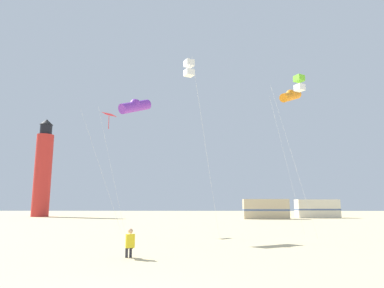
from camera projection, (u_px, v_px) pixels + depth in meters
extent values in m
cube|color=yellow|center=(130.00, 241.00, 13.40)|extent=(0.39, 0.32, 0.52)
sphere|color=#D8A87F|center=(130.00, 231.00, 13.46)|extent=(0.20, 0.20, 0.20)
cylinder|color=#2D2D38|center=(131.00, 247.00, 13.55)|extent=(0.24, 0.38, 0.13)
cylinder|color=#2D2D38|center=(131.00, 252.00, 13.66)|extent=(0.11, 0.11, 0.42)
cylinder|color=#2D2D38|center=(127.00, 247.00, 13.50)|extent=(0.24, 0.38, 0.13)
cylinder|color=#2D2D38|center=(127.00, 252.00, 13.61)|extent=(0.11, 0.11, 0.42)
cylinder|color=silver|center=(286.00, 161.00, 25.64)|extent=(1.73, 1.70, 10.64)
cylinder|color=orange|center=(291.00, 96.00, 27.38)|extent=(2.25, 2.27, 1.48)
sphere|color=orange|center=(290.00, 94.00, 27.41)|extent=(0.76, 0.76, 0.76)
cylinder|color=silver|center=(206.00, 147.00, 22.05)|extent=(1.72, 2.23, 11.50)
cube|color=white|center=(189.00, 63.00, 23.97)|extent=(0.82, 0.82, 0.44)
cube|color=white|center=(189.00, 73.00, 23.85)|extent=(0.82, 0.82, 0.44)
cylinder|color=silver|center=(111.00, 168.00, 21.28)|extent=(2.74, 2.26, 8.68)
cylinder|color=purple|center=(135.00, 107.00, 23.35)|extent=(2.13, 2.37, 1.48)
sphere|color=purple|center=(135.00, 104.00, 23.37)|extent=(0.76, 0.76, 0.76)
cylinder|color=silver|center=(101.00, 169.00, 24.94)|extent=(3.48, 0.08, 9.22)
cube|color=red|center=(109.00, 114.00, 27.45)|extent=(1.22, 1.22, 0.40)
cylinder|color=red|center=(109.00, 122.00, 27.34)|extent=(0.04, 0.04, 1.10)
cylinder|color=silver|center=(292.00, 154.00, 22.95)|extent=(2.09, 2.19, 10.80)
cube|color=#72D12D|center=(299.00, 79.00, 24.94)|extent=(0.82, 0.82, 0.44)
cube|color=white|center=(300.00, 88.00, 24.82)|extent=(0.82, 0.82, 0.44)
cylinder|color=red|center=(43.00, 175.00, 58.36)|extent=(2.80, 2.80, 14.00)
cylinder|color=black|center=(46.00, 130.00, 59.72)|extent=(2.00, 2.00, 1.80)
cone|color=black|center=(47.00, 122.00, 59.97)|extent=(2.20, 2.20, 1.00)
cube|color=#C6B28C|center=(266.00, 209.00, 49.11)|extent=(6.46, 2.47, 2.80)
cube|color=#4C608C|center=(266.00, 210.00, 49.08)|extent=(6.50, 2.51, 0.24)
cube|color=beige|center=(317.00, 209.00, 52.90)|extent=(6.45, 2.45, 2.80)
cube|color=#4C608C|center=(317.00, 210.00, 52.87)|extent=(6.49, 2.49, 0.24)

